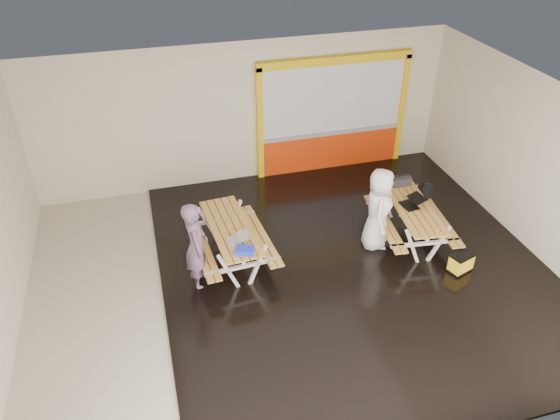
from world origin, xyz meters
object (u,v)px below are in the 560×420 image
object	(u,v)px
picnic_table_left	(231,235)
person_right	(378,210)
laptop_left	(237,240)
dark_case	(383,240)
person_left	(196,246)
blue_pouch	(245,250)
laptop_right	(412,203)
toolbox	(401,181)
backpack	(424,190)
fluke_bag	(461,263)
picnic_table_right	(412,214)

from	to	relation	value
picnic_table_left	person_right	world-z (taller)	person_right
laptop_left	dark_case	xyz separation A→B (m)	(3.13, 0.19, -0.79)
person_left	blue_pouch	distance (m)	0.91
laptop_right	toolbox	xyz separation A→B (m)	(0.15, 0.82, 0.04)
laptop_left	backpack	distance (m)	4.45
backpack	blue_pouch	bearing A→B (deg)	-164.27
person_left	dark_case	size ratio (longest dim) A/B	4.74
blue_pouch	dark_case	size ratio (longest dim) A/B	0.87
blue_pouch	dark_case	bearing A→B (deg)	9.95
laptop_right	blue_pouch	distance (m)	3.74
person_left	laptop_right	distance (m)	4.53
person_right	fluke_bag	bearing A→B (deg)	-112.69
blue_pouch	toolbox	world-z (taller)	toolbox
person_left	toolbox	distance (m)	4.79
backpack	toolbox	bearing A→B (deg)	152.52
person_right	dark_case	bearing A→B (deg)	-92.08
laptop_left	person_right	bearing A→B (deg)	5.03
picnic_table_right	fluke_bag	bearing A→B (deg)	-69.89
picnic_table_left	laptop_right	bearing A→B (deg)	-3.45
laptop_left	backpack	size ratio (longest dim) A/B	0.92
person_left	backpack	size ratio (longest dim) A/B	4.10
picnic_table_right	fluke_bag	world-z (taller)	picnic_table_right
blue_pouch	laptop_left	bearing A→B (deg)	100.56
person_right	laptop_right	size ratio (longest dim) A/B	3.67
person_right	backpack	xyz separation A→B (m)	(1.38, 0.60, -0.11)
picnic_table_left	toolbox	distance (m)	3.99
person_right	blue_pouch	distance (m)	2.98
picnic_table_left	dark_case	distance (m)	3.23
backpack	fluke_bag	distance (m)	1.98
laptop_left	laptop_right	bearing A→B (deg)	4.44
blue_pouch	person_right	bearing A→B (deg)	11.79
laptop_left	person_left	bearing A→B (deg)	178.25
person_left	fluke_bag	xyz separation A→B (m)	(5.00, -1.06, -0.66)
dark_case	picnic_table_left	bearing A→B (deg)	174.10
fluke_bag	person_left	bearing A→B (deg)	168.07
toolbox	fluke_bag	world-z (taller)	toolbox
laptop_right	toolbox	bearing A→B (deg)	79.57
laptop_left	dark_case	world-z (taller)	laptop_left
blue_pouch	picnic_table_left	bearing A→B (deg)	96.66
fluke_bag	dark_case	bearing A→B (deg)	131.83
person_left	laptop_right	xyz separation A→B (m)	(4.52, 0.27, -0.00)
dark_case	fluke_bag	bearing A→B (deg)	-48.17
picnic_table_right	backpack	distance (m)	0.88
person_right	backpack	size ratio (longest dim) A/B	4.10
picnic_table_left	laptop_left	size ratio (longest dim) A/B	5.54
laptop_left	toolbox	xyz separation A→B (m)	(3.90, 1.11, 0.02)
toolbox	dark_case	xyz separation A→B (m)	(-0.76, -0.92, -0.82)
person_right	laptop_right	bearing A→B (deg)	-64.38
toolbox	laptop_left	bearing A→B (deg)	-164.15
toolbox	backpack	xyz separation A→B (m)	(0.47, -0.24, -0.16)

